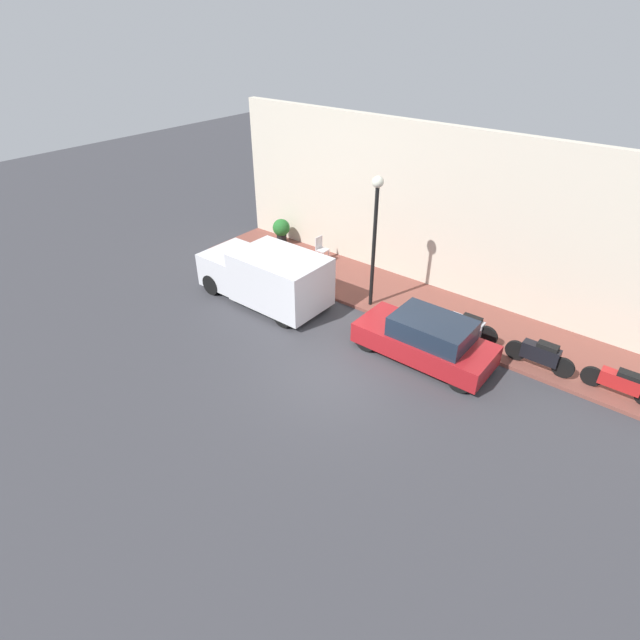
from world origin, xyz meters
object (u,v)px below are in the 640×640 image
motorcycle_red (621,382)px  potted_plant (281,229)px  parked_car (426,339)px  motorcycle_black (540,354)px  streetlamp (375,221)px  cafe_chair (321,248)px  delivery_van (265,275)px  scooter_silver (467,325)px

motorcycle_red → potted_plant: potted_plant is taller
parked_car → potted_plant: size_ratio=3.68×
motorcycle_black → streetlamp: 6.02m
parked_car → cafe_chair: size_ratio=3.95×
delivery_van → motorcycle_red: bearing=-79.5°
parked_car → motorcycle_red: parked_car is taller
scooter_silver → potted_plant: size_ratio=1.84×
potted_plant → delivery_van: bearing=-144.4°
potted_plant → cafe_chair: potted_plant is taller
parked_car → delivery_van: delivery_van is taller
parked_car → scooter_silver: parked_car is taller
motorcycle_black → motorcycle_red: motorcycle_black is taller
parked_car → scooter_silver: 1.63m
motorcycle_red → potted_plant: (1.73, 13.12, 0.22)m
potted_plant → scooter_silver: bearing=-100.9°
parked_car → cafe_chair: 6.83m
parked_car → cafe_chair: parked_car is taller
delivery_van → motorcycle_black: 8.73m
parked_car → scooter_silver: bearing=-18.7°
parked_car → scooter_silver: size_ratio=2.00×
delivery_van → cafe_chair: (3.38, 0.32, -0.27)m
scooter_silver → streetlamp: 4.13m
parked_car → streetlamp: size_ratio=0.91×
parked_car → delivery_van: 5.84m
motorcycle_black → motorcycle_red: (0.12, -1.96, -0.04)m
streetlamp → potted_plant: bearing=71.9°
streetlamp → scooter_silver: bearing=-87.9°
cafe_chair → streetlamp: bearing=-115.0°
cafe_chair → potted_plant: bearing=83.0°
cafe_chair → motorcycle_red: bearing=-97.6°
delivery_van → scooter_silver: bearing=-73.0°
delivery_van → cafe_chair: delivery_van is taller
delivery_van → potted_plant: (3.67, 2.63, -0.21)m
motorcycle_black → motorcycle_red: bearing=-86.4°
parked_car → streetlamp: 3.92m
motorcycle_black → motorcycle_red: 1.97m
streetlamp → parked_car: bearing=-117.0°
delivery_van → motorcycle_red: size_ratio=2.51×
motorcycle_red → scooter_silver: size_ratio=0.94×
motorcycle_red → cafe_chair: 10.91m
scooter_silver → cafe_chair: 6.82m
parked_car → scooter_silver: (1.54, -0.52, -0.11)m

